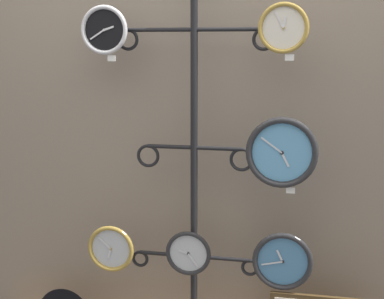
{
  "coord_description": "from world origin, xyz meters",
  "views": [
    {
      "loc": [
        0.49,
        -2.1,
        1.59
      ],
      "look_at": [
        0.0,
        0.36,
        1.11
      ],
      "focal_mm": 50.0,
      "sensor_mm": 36.0,
      "label": 1
    }
  ],
  "objects_px": {
    "clock_top_right": "(283,28)",
    "clock_bottom_right": "(283,261)",
    "clock_bottom_center": "(188,253)",
    "display_stand": "(194,247)",
    "clock_top_left": "(105,30)",
    "clock_bottom_left": "(111,248)",
    "clock_middle_right": "(282,153)"
  },
  "relations": [
    {
      "from": "clock_top_right",
      "to": "clock_bottom_right",
      "type": "height_order",
      "value": "clock_top_right"
    },
    {
      "from": "clock_bottom_center",
      "to": "clock_bottom_right",
      "type": "relative_size",
      "value": 0.79
    },
    {
      "from": "clock_bottom_right",
      "to": "clock_bottom_center",
      "type": "bearing_deg",
      "value": 179.59
    },
    {
      "from": "clock_bottom_right",
      "to": "clock_top_right",
      "type": "bearing_deg",
      "value": -168.28
    },
    {
      "from": "display_stand",
      "to": "clock_top_left",
      "type": "height_order",
      "value": "display_stand"
    },
    {
      "from": "clock_bottom_right",
      "to": "display_stand",
      "type": "bearing_deg",
      "value": 169.71
    },
    {
      "from": "clock_top_left",
      "to": "clock_bottom_right",
      "type": "relative_size",
      "value": 0.8
    },
    {
      "from": "clock_bottom_left",
      "to": "clock_top_left",
      "type": "bearing_deg",
      "value": 108.81
    },
    {
      "from": "display_stand",
      "to": "clock_bottom_right",
      "type": "height_order",
      "value": "display_stand"
    },
    {
      "from": "clock_top_right",
      "to": "clock_middle_right",
      "type": "bearing_deg",
      "value": -65.73
    },
    {
      "from": "clock_top_right",
      "to": "clock_middle_right",
      "type": "distance_m",
      "value": 0.55
    },
    {
      "from": "clock_bottom_left",
      "to": "clock_top_right",
      "type": "bearing_deg",
      "value": -0.23
    },
    {
      "from": "clock_top_left",
      "to": "clock_middle_right",
      "type": "relative_size",
      "value": 0.7
    },
    {
      "from": "clock_top_right",
      "to": "clock_bottom_right",
      "type": "relative_size",
      "value": 0.77
    },
    {
      "from": "clock_bottom_left",
      "to": "clock_bottom_right",
      "type": "distance_m",
      "value": 0.86
    },
    {
      "from": "clock_top_right",
      "to": "clock_bottom_right",
      "type": "xyz_separation_m",
      "value": [
        0.03,
        0.01,
        -1.08
      ]
    },
    {
      "from": "clock_bottom_center",
      "to": "clock_top_left",
      "type": "bearing_deg",
      "value": 179.43
    },
    {
      "from": "clock_top_left",
      "to": "clock_top_right",
      "type": "xyz_separation_m",
      "value": [
        0.83,
        -0.01,
        0.0
      ]
    },
    {
      "from": "display_stand",
      "to": "clock_top_right",
      "type": "bearing_deg",
      "value": -11.87
    },
    {
      "from": "display_stand",
      "to": "clock_top_right",
      "type": "xyz_separation_m",
      "value": [
        0.42,
        -0.09,
        1.08
      ]
    },
    {
      "from": "display_stand",
      "to": "clock_middle_right",
      "type": "bearing_deg",
      "value": -14.77
    },
    {
      "from": "clock_middle_right",
      "to": "clock_top_left",
      "type": "bearing_deg",
      "value": 177.36
    },
    {
      "from": "clock_bottom_left",
      "to": "clock_bottom_center",
      "type": "distance_m",
      "value": 0.4
    },
    {
      "from": "clock_bottom_center",
      "to": "clock_bottom_right",
      "type": "height_order",
      "value": "clock_bottom_right"
    },
    {
      "from": "clock_top_left",
      "to": "clock_bottom_left",
      "type": "bearing_deg",
      "value": -71.19
    },
    {
      "from": "clock_top_left",
      "to": "clock_bottom_center",
      "type": "bearing_deg",
      "value": -0.57
    },
    {
      "from": "clock_middle_right",
      "to": "clock_bottom_left",
      "type": "distance_m",
      "value": 0.99
    },
    {
      "from": "display_stand",
      "to": "clock_middle_right",
      "type": "height_order",
      "value": "display_stand"
    },
    {
      "from": "display_stand",
      "to": "clock_bottom_center",
      "type": "distance_m",
      "value": 0.08
    },
    {
      "from": "clock_top_right",
      "to": "clock_bottom_left",
      "type": "distance_m",
      "value": 1.36
    },
    {
      "from": "clock_top_right",
      "to": "clock_bottom_center",
      "type": "distance_m",
      "value": 1.16
    },
    {
      "from": "display_stand",
      "to": "clock_top_left",
      "type": "xyz_separation_m",
      "value": [
        -0.41,
        -0.07,
        1.08
      ]
    }
  ]
}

